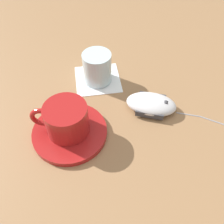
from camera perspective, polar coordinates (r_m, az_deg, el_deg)
ground_plane at (r=0.60m, az=-2.29°, el=2.40°), size 3.00×3.00×0.00m
saucer at (r=0.54m, az=-9.60°, el=-4.58°), size 0.16×0.16×0.01m
coffee_cup at (r=0.51m, az=-10.56°, el=-1.64°), size 0.12×0.09×0.07m
computer_mouse at (r=0.58m, az=8.95°, el=1.83°), size 0.13×0.11×0.03m
napkin_under_glass at (r=0.65m, az=-3.33°, el=7.52°), size 0.11×0.11×0.00m
drinking_glass at (r=0.62m, az=-3.58°, el=10.06°), size 0.07×0.07×0.08m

